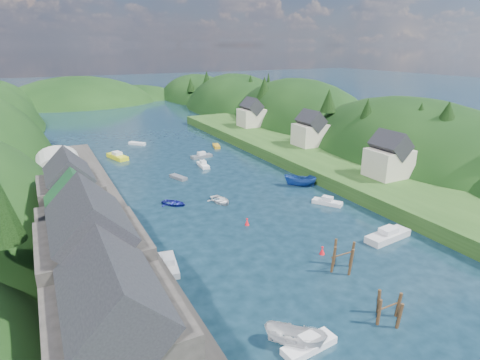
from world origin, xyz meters
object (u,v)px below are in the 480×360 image
channel_buoy_near (322,251)px  piling_cluster_far (342,259)px  piling_cluster_near (389,311)px  channel_buoy_far (247,222)px

channel_buoy_near → piling_cluster_far: bearing=-93.2°
piling_cluster_near → channel_buoy_near: size_ratio=2.97×
piling_cluster_near → channel_buoy_near: bearing=79.2°
piling_cluster_near → channel_buoy_far: size_ratio=2.97×
channel_buoy_near → piling_cluster_near: bearing=-100.8°
channel_buoy_far → piling_cluster_near: bearing=-85.8°
piling_cluster_far → channel_buoy_near: piling_cluster_far is taller
channel_buoy_near → channel_buoy_far: same height
piling_cluster_near → channel_buoy_far: piling_cluster_near is taller
piling_cluster_far → channel_buoy_far: piling_cluster_far is taller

